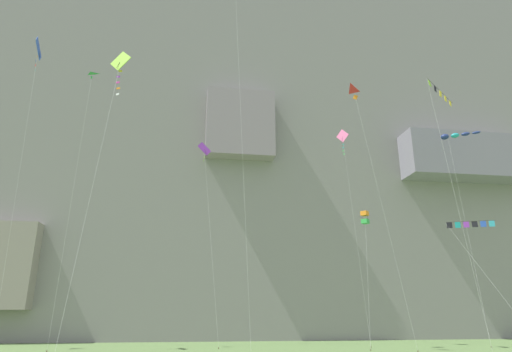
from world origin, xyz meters
TOP-DOWN VIEW (x-y plane):
  - cliff_face at (0.03, 57.30)m, footprint 180.00×25.98m
  - kite_delta_high_left at (-16.61, 35.48)m, footprint 1.20×1.48m
  - kite_diamond_upper_right at (-11.81, 25.92)m, footprint 1.92×6.36m
  - kite_banner_high_right at (16.04, 26.28)m, footprint 4.84×4.83m
  - kite_box_mid_left at (11.16, 33.84)m, footprint 1.64×2.29m
  - kite_windsock_near_cliff at (25.34, 38.67)m, footprint 5.42×6.07m
  - kite_diamond_mid_right at (-21.34, 34.00)m, footprint 1.29×2.54m
  - kite_diamond_low_left at (10.39, 36.28)m, footprint 1.48×1.95m
  - kite_delta_high_center at (10.88, 31.86)m, footprint 3.20×2.74m
  - kite_banner_far_left at (19.38, 29.53)m, footprint 4.01×5.52m
  - kite_diamond_low_center at (-4.49, 39.79)m, footprint 2.70×4.53m

SIDE VIEW (x-z plane):
  - kite_banner_far_left at x=19.38m, z-range 4.88..15.86m
  - kite_box_mid_left at x=11.16m, z-range 5.62..18.19m
  - kite_diamond_low_center at x=-4.49m, z-range 9.00..30.48m
  - kite_diamond_low_left at x=10.39m, z-range 9.41..31.89m
  - kite_banner_high_right at x=16.04m, z-range 9.71..31.94m
  - kite_diamond_upper_right at x=-11.81m, z-range 10.18..33.81m
  - kite_windsock_near_cliff at x=25.34m, z-range 11.53..35.44m
  - kite_delta_high_center at x=10.88m, z-range 11.43..35.76m
  - kite_delta_high_left at x=-16.61m, z-range 10.95..37.40m
  - kite_diamond_mid_right at x=-21.34m, z-range 12.78..42.01m
  - cliff_face at x=0.03m, z-range -0.06..65.11m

